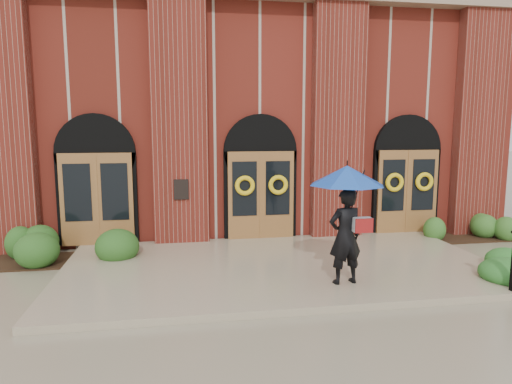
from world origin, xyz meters
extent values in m
plane|color=gray|center=(0.00, 0.00, 0.00)|extent=(90.00, 90.00, 0.00)
cube|color=gray|center=(0.00, 0.15, 0.07)|extent=(10.00, 5.30, 0.15)
cube|color=maroon|center=(0.00, 8.90, 3.50)|extent=(16.00, 12.00, 7.00)
cube|color=black|center=(-2.25, 2.47, 1.65)|extent=(0.40, 0.05, 0.55)
cube|color=maroon|center=(-6.75, 2.73, 3.50)|extent=(1.50, 0.45, 7.00)
cube|color=maroon|center=(-2.25, 2.73, 3.50)|extent=(1.50, 0.45, 7.00)
cube|color=maroon|center=(2.25, 2.73, 3.50)|extent=(1.50, 0.45, 7.00)
cube|color=maroon|center=(6.75, 2.73, 3.50)|extent=(1.50, 0.45, 7.00)
cube|color=brown|center=(-4.50, 2.71, 1.40)|extent=(1.90, 0.10, 2.50)
cylinder|color=black|center=(-4.50, 2.85, 2.65)|extent=(2.10, 0.22, 2.10)
cube|color=brown|center=(0.00, 2.71, 1.40)|extent=(1.90, 0.10, 2.50)
cylinder|color=black|center=(0.00, 2.85, 2.65)|extent=(2.10, 0.22, 2.10)
cube|color=brown|center=(4.50, 2.71, 1.40)|extent=(1.90, 0.10, 2.50)
cylinder|color=black|center=(4.50, 2.85, 2.65)|extent=(2.10, 0.22, 2.10)
torus|color=yellow|center=(-0.48, 2.59, 1.70)|extent=(0.57, 0.13, 0.57)
torus|color=yellow|center=(0.48, 2.59, 1.70)|extent=(0.57, 0.13, 0.57)
torus|color=yellow|center=(4.02, 2.59, 1.70)|extent=(0.57, 0.13, 0.57)
torus|color=yellow|center=(4.98, 2.59, 1.70)|extent=(0.57, 0.13, 0.57)
imported|color=black|center=(1.01, -1.37, 1.14)|extent=(0.78, 0.57, 1.98)
cone|color=#1442A2|center=(1.01, -1.37, 2.38)|extent=(1.73, 1.73, 0.40)
cylinder|color=black|center=(1.06, -1.42, 1.86)|extent=(0.02, 0.02, 0.65)
cube|color=#ADAFB2|center=(1.30, -1.52, 1.40)|extent=(0.39, 0.24, 0.29)
cube|color=maroon|center=(1.30, -1.63, 1.40)|extent=(0.37, 0.08, 0.29)
ellipsoid|color=#244D19|center=(-5.20, 1.75, 0.40)|extent=(3.13, 1.25, 0.80)
ellipsoid|color=#2E581F|center=(5.98, 2.20, 0.34)|extent=(2.66, 1.06, 0.68)
camera|label=1|loc=(-2.29, -9.98, 3.36)|focal=32.00mm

